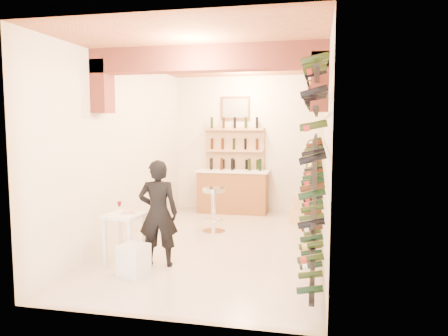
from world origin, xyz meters
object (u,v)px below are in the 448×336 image
back_counter (233,190)px  chrome_barstool (214,207)px  tasting_table (125,223)px  wine_rack (312,157)px  person (158,213)px  white_stool (134,260)px  crate_lower (305,216)px

back_counter → chrome_barstool: 1.90m
tasting_table → wine_rack: bearing=33.2°
person → tasting_table: bearing=-12.8°
white_stool → crate_lower: (2.23, 3.58, -0.05)m
chrome_barstool → crate_lower: (1.70, 1.07, -0.33)m
wine_rack → white_stool: 3.23m
back_counter → person: (-0.34, -3.96, 0.25)m
crate_lower → back_counter: bearing=153.9°
back_counter → chrome_barstool: size_ratio=1.97×
back_counter → person: person is taller
person → crate_lower: person is taller
person → chrome_barstool: 2.11m
tasting_table → person: 0.56m
tasting_table → chrome_barstool: (0.87, 2.06, -0.11)m
white_stool → tasting_table: bearing=127.0°
wine_rack → back_counter: wine_rack is taller
back_counter → white_stool: size_ratio=3.96×
chrome_barstool → crate_lower: bearing=32.1°
wine_rack → crate_lower: (-0.13, 1.81, -1.38)m
back_counter → tasting_table: size_ratio=1.87×
wine_rack → chrome_barstool: bearing=157.8°
wine_rack → chrome_barstool: wine_rack is taller
person → chrome_barstool: bearing=-111.8°
back_counter → person: 3.98m
wine_rack → back_counter: size_ratio=3.35×
tasting_table → chrome_barstool: tasting_table is taller
tasting_table → crate_lower: size_ratio=1.64×
back_counter → tasting_table: (-0.87, -3.96, 0.08)m
chrome_barstool → back_counter: bearing=90.0°
wine_rack → back_counter: (-1.83, 2.65, -1.02)m
person → chrome_barstool: size_ratio=1.82×
crate_lower → white_stool: bearing=-122.0°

